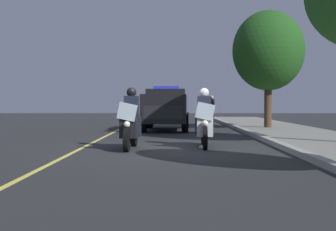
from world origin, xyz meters
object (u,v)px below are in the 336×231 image
object	(u,v)px
police_motorcycle_lead_right	(204,123)
tree_far_back	(268,51)
police_motorcycle_lead_left	(131,124)
police_suv	(166,107)
cyclist_background	(212,110)

from	to	relation	value
police_motorcycle_lead_right	tree_far_back	bearing A→B (deg)	156.56
police_motorcycle_lead_left	tree_far_back	size ratio (longest dim) A/B	0.39
police_suv	tree_far_back	bearing A→B (deg)	97.10
cyclist_background	tree_far_back	distance (m)	5.67
police_motorcycle_lead_left	police_suv	bearing A→B (deg)	174.17
police_motorcycle_lead_left	police_suv	xyz separation A→B (m)	(-8.30, 0.85, 0.37)
cyclist_background	tree_far_back	xyz separation A→B (m)	(4.29, 2.32, 2.90)
police_motorcycle_lead_right	cyclist_background	size ratio (longest dim) A/B	1.22
police_motorcycle_lead_left	police_motorcycle_lead_right	world-z (taller)	same
police_suv	tree_far_back	world-z (taller)	tree_far_back
police_motorcycle_lead_left	tree_far_back	xyz separation A→B (m)	(-8.90, 5.70, 3.04)
police_motorcycle_lead_right	tree_far_back	xyz separation A→B (m)	(-8.34, 3.61, 3.04)
police_motorcycle_lead_right	police_suv	world-z (taller)	police_suv
police_motorcycle_lead_right	police_motorcycle_lead_left	bearing A→B (deg)	-74.85
police_motorcycle_lead_left	police_motorcycle_lead_right	distance (m)	2.16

